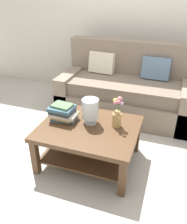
{
  "coord_description": "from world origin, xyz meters",
  "views": [
    {
      "loc": [
        0.74,
        -2.42,
        1.83
      ],
      "look_at": [
        -0.01,
        -0.27,
        0.57
      ],
      "focal_mm": 37.84,
      "sensor_mm": 36.0,
      "label": 1
    }
  ],
  "objects": [
    {
      "name": "back_wall",
      "position": [
        0.0,
        1.65,
        1.35
      ],
      "size": [
        6.4,
        0.12,
        2.7
      ],
      "primitive_type": "cube",
      "color": "beige",
      "rests_on": "ground"
    },
    {
      "name": "glass_hurricane_vase",
      "position": [
        -0.02,
        -0.34,
        0.64
      ],
      "size": [
        0.18,
        0.18,
        0.29
      ],
      "color": "silver",
      "rests_on": "coffee_table"
    },
    {
      "name": "couch",
      "position": [
        0.11,
        0.88,
        0.36
      ],
      "size": [
        1.96,
        0.9,
        1.06
      ],
      "color": "#7A6B5B",
      "rests_on": "ground"
    },
    {
      "name": "ground_plane",
      "position": [
        0.0,
        0.0,
        0.0
      ],
      "size": [
        10.0,
        10.0,
        0.0
      ],
      "primitive_type": "plane",
      "color": "#B7B2A8"
    },
    {
      "name": "book_stack_main",
      "position": [
        -0.33,
        -0.37,
        0.56
      ],
      "size": [
        0.3,
        0.24,
        0.19
      ],
      "color": "#3D6075",
      "rests_on": "coffee_table"
    },
    {
      "name": "coffee_table",
      "position": [
        -0.01,
        -0.42,
        0.34
      ],
      "size": [
        1.05,
        0.84,
        0.47
      ],
      "color": "#4C331E",
      "rests_on": "ground"
    },
    {
      "name": "flower_pitcher",
      "position": [
        0.26,
        -0.3,
        0.6
      ],
      "size": [
        0.11,
        0.11,
        0.34
      ],
      "color": "tan",
      "rests_on": "coffee_table"
    }
  ]
}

